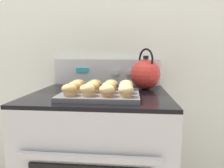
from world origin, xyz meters
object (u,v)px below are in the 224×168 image
at_px(muffin_r0_c1, 87,90).
at_px(muffin_r2_c2, 111,85).
at_px(muffin_r2_c0, 79,84).
at_px(muffin_r1_c2, 109,87).
at_px(muffin_r1_c1, 92,87).
at_px(muffin_r1_c0, 75,87).
at_px(muffin_r2_c3, 126,85).
at_px(muffin_r0_c0, 69,90).
at_px(muffin_r2_c1, 95,84).
at_px(muffin_pan, 100,95).
at_px(muffin_r0_c2, 107,90).
at_px(tea_kettle, 145,73).
at_px(muffin_r1_c3, 126,88).
at_px(muffin_r0_c3, 126,91).

height_order(muffin_r0_c1, muffin_r2_c2, same).
distance_m(muffin_r2_c0, muffin_r2_c2, 0.17).
bearing_deg(muffin_r2_c0, muffin_r1_c2, -26.37).
bearing_deg(muffin_r2_c2, muffin_r1_c2, -91.80).
distance_m(muffin_r0_c1, muffin_r2_c2, 0.19).
relative_size(muffin_r1_c1, muffin_r2_c0, 1.00).
height_order(muffin_r1_c0, muffin_r2_c3, same).
xyz_separation_m(muffin_r0_c0, muffin_r2_c1, (0.09, 0.17, 0.00)).
xyz_separation_m(muffin_r1_c1, muffin_r2_c0, (-0.09, 0.08, 0.00)).
xyz_separation_m(muffin_pan, muffin_r0_c2, (0.04, -0.08, 0.04)).
height_order(muffin_r0_c1, muffin_r1_c1, same).
bearing_deg(muffin_r0_c0, muffin_r1_c2, 26.40).
bearing_deg(muffin_r1_c0, muffin_r2_c1, 45.51).
bearing_deg(muffin_r1_c0, muffin_r2_c3, 18.37).
xyz_separation_m(muffin_r1_c0, muffin_r2_c1, (0.08, 0.09, 0.00)).
distance_m(muffin_r0_c0, muffin_r1_c2, 0.19).
bearing_deg(muffin_r1_c1, tea_kettle, 42.40).
bearing_deg(muffin_r1_c3, muffin_pan, 178.65).
relative_size(muffin_r0_c2, muffin_r2_c2, 1.00).
bearing_deg(muffin_r0_c1, muffin_r1_c1, 86.48).
xyz_separation_m(muffin_r2_c1, muffin_r2_c3, (0.16, -0.00, 0.00)).
height_order(muffin_r0_c0, muffin_r1_c2, same).
height_order(muffin_r0_c1, muffin_r2_c3, same).
xyz_separation_m(muffin_r0_c2, muffin_r2_c2, (0.00, 0.17, 0.00)).
height_order(muffin_r0_c1, muffin_r0_c2, same).
relative_size(muffin_r0_c2, muffin_r1_c0, 1.00).
bearing_deg(muffin_r1_c3, muffin_r0_c3, -88.32).
bearing_deg(muffin_pan, muffin_r0_c1, -118.83).
xyz_separation_m(muffin_r0_c0, tea_kettle, (0.36, 0.34, 0.04)).
bearing_deg(muffin_r1_c3, muffin_r0_c2, -135.21).
bearing_deg(muffin_r2_c3, muffin_pan, -146.21).
bearing_deg(muffin_r0_c0, tea_kettle, 43.07).
relative_size(muffin_r1_c3, muffin_r2_c3, 1.00).
relative_size(muffin_r0_c1, muffin_r2_c0, 1.00).
bearing_deg(muffin_r1_c1, muffin_r2_c1, 90.68).
bearing_deg(muffin_r2_c3, muffin_r0_c0, -146.04).
relative_size(muffin_r1_c2, muffin_r2_c3, 1.00).
bearing_deg(muffin_r0_c1, muffin_pan, 61.17).
bearing_deg(muffin_r0_c0, muffin_r0_c1, 3.12).
distance_m(muffin_r1_c3, muffin_r2_c0, 0.27).
bearing_deg(muffin_r2_c2, tea_kettle, 41.14).
bearing_deg(muffin_r0_c1, muffin_r0_c3, -0.92).
bearing_deg(muffin_r1_c2, muffin_r2_c0, 153.63).
relative_size(muffin_r0_c1, muffin_r1_c1, 1.00).
relative_size(muffin_r0_c0, muffin_r1_c2, 1.00).
bearing_deg(muffin_r2_c3, muffin_r1_c1, -153.48).
distance_m(muffin_r0_c3, muffin_r1_c2, 0.12).
relative_size(muffin_r1_c2, muffin_r2_c1, 1.00).
bearing_deg(muffin_r0_c3, muffin_r0_c2, -179.90).
relative_size(muffin_r1_c0, muffin_r1_c2, 1.00).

